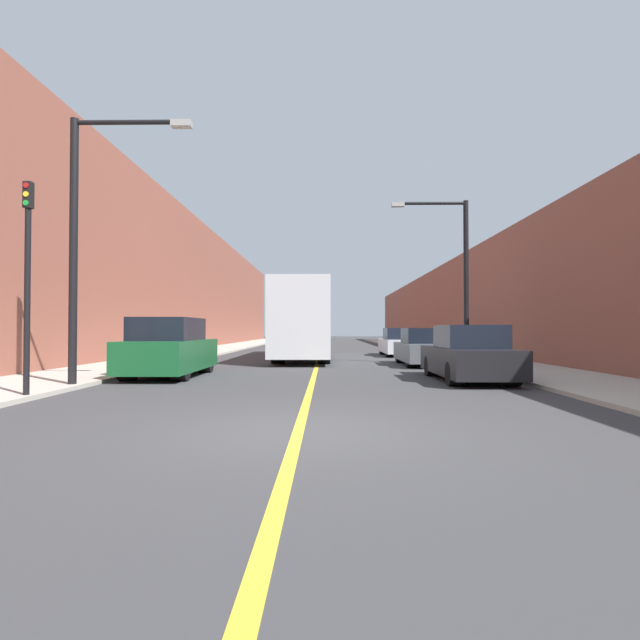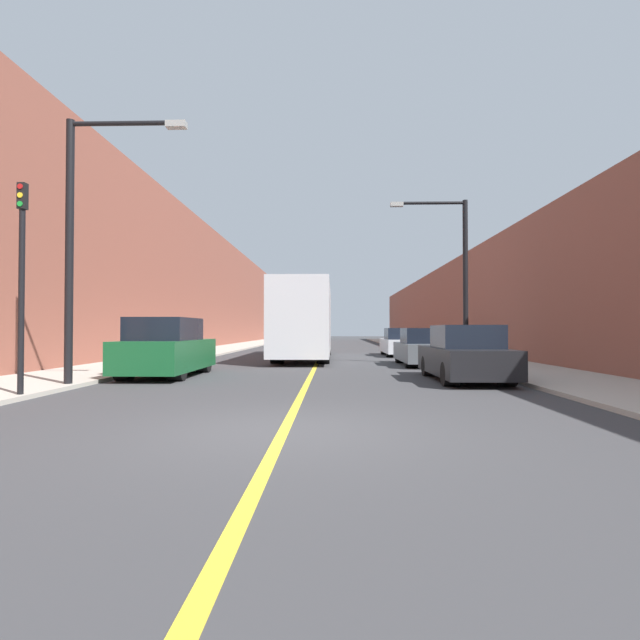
# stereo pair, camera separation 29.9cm
# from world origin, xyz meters

# --- Properties ---
(ground_plane) EXTENTS (200.00, 200.00, 0.00)m
(ground_plane) POSITION_xyz_m (0.00, 0.00, 0.00)
(ground_plane) COLOR #38383A
(sidewalk_left) EXTENTS (3.33, 72.00, 0.10)m
(sidewalk_left) POSITION_xyz_m (-7.24, 30.00, 0.05)
(sidewalk_left) COLOR #B2AA9E
(sidewalk_left) RESTS_ON ground
(sidewalk_right) EXTENTS (3.33, 72.00, 0.10)m
(sidewalk_right) POSITION_xyz_m (7.24, 30.00, 0.05)
(sidewalk_right) COLOR #B2AA9E
(sidewalk_right) RESTS_ON ground
(building_row_left) EXTENTS (4.00, 72.00, 9.49)m
(building_row_left) POSITION_xyz_m (-10.90, 30.00, 4.74)
(building_row_left) COLOR brown
(building_row_left) RESTS_ON ground
(building_row_right) EXTENTS (4.00, 72.00, 6.24)m
(building_row_right) POSITION_xyz_m (10.90, 30.00, 3.12)
(building_row_right) COLOR brown
(building_row_right) RESTS_ON ground
(road_center_line) EXTENTS (0.16, 72.00, 0.01)m
(road_center_line) POSITION_xyz_m (0.00, 30.00, 0.00)
(road_center_line) COLOR gold
(road_center_line) RESTS_ON ground
(bus) EXTENTS (2.47, 11.67, 3.55)m
(bus) POSITION_xyz_m (-0.69, 17.51, 1.89)
(bus) COLOR silver
(bus) RESTS_ON ground
(parked_suv_left) EXTENTS (1.91, 4.57, 1.80)m
(parked_suv_left) POSITION_xyz_m (-4.42, 8.11, 0.84)
(parked_suv_left) COLOR #145128
(parked_suv_left) RESTS_ON ground
(car_right_near) EXTENTS (1.82, 4.51, 1.56)m
(car_right_near) POSITION_xyz_m (4.39, 7.02, 0.70)
(car_right_near) COLOR black
(car_right_near) RESTS_ON ground
(car_right_mid) EXTENTS (1.84, 4.39, 1.50)m
(car_right_mid) POSITION_xyz_m (4.31, 13.04, 0.68)
(car_right_mid) COLOR #51565B
(car_right_mid) RESTS_ON ground
(car_right_far) EXTENTS (1.79, 4.75, 1.52)m
(car_right_far) POSITION_xyz_m (4.36, 20.36, 0.69)
(car_right_far) COLOR silver
(car_right_far) RESTS_ON ground
(street_lamp_left) EXTENTS (3.02, 0.24, 6.59)m
(street_lamp_left) POSITION_xyz_m (-5.55, 5.11, 3.97)
(street_lamp_left) COLOR black
(street_lamp_left) RESTS_ON sidewalk_left
(street_lamp_right) EXTENTS (3.02, 0.24, 6.42)m
(street_lamp_right) POSITION_xyz_m (5.55, 12.51, 3.88)
(street_lamp_right) COLOR black
(street_lamp_right) RESTS_ON sidewalk_right
(traffic_light) EXTENTS (0.16, 0.18, 4.40)m
(traffic_light) POSITION_xyz_m (-5.77, 3.06, 2.49)
(traffic_light) COLOR black
(traffic_light) RESTS_ON sidewalk_left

